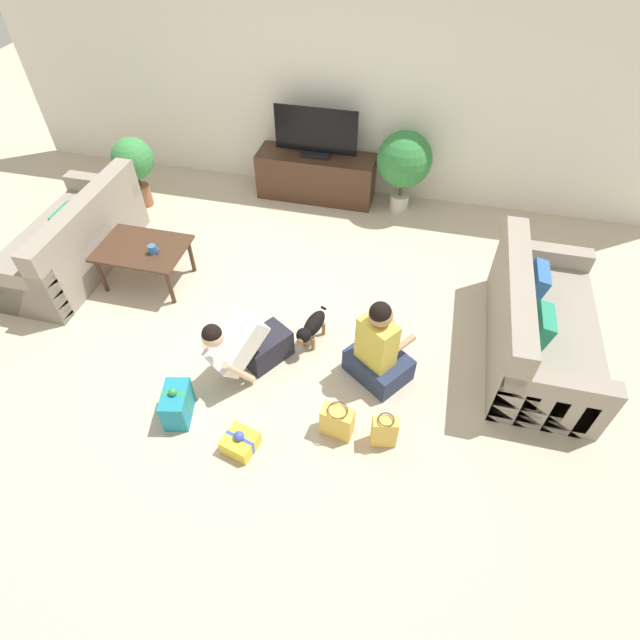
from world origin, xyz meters
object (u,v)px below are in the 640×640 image
object	(u,v)px
potted_plant_back_right	(404,161)
gift_bag_a	(337,422)
coffee_table	(143,251)
person_kneeling	(247,344)
gift_box_b	(177,404)
tv_console	(316,176)
sofa_left	(72,242)
person_sitting	(378,351)
mug	(153,249)
sofa_right	(537,327)
dog	(312,327)
gift_box_a	(240,442)
gift_bag_b	(384,431)
tv	(316,135)
potted_plant_corner_left	(134,162)

from	to	relation	value
potted_plant_back_right	gift_bag_a	bearing A→B (deg)	-91.29
coffee_table	person_kneeling	bearing A→B (deg)	-32.18
potted_plant_back_right	gift_box_b	distance (m)	3.80
tv_console	sofa_left	bearing A→B (deg)	-138.85
person_sitting	mug	bearing A→B (deg)	20.26
sofa_right	gift_box_b	xyz separation A→B (m)	(-2.89, -1.45, -0.14)
person_kneeling	coffee_table	bearing A→B (deg)	-179.55
tv_console	dog	size ratio (longest dim) A/B	2.83
potted_plant_back_right	gift_box_a	xyz separation A→B (m)	(-0.79, -3.67, -0.58)
coffee_table	tv_console	xyz separation A→B (m)	(1.33, 2.04, -0.11)
potted_plant_back_right	dog	bearing A→B (deg)	-101.67
coffee_table	gift_box_a	world-z (taller)	coffee_table
tv_console	gift_bag_b	distance (m)	3.68
sofa_right	gift_bag_a	size ratio (longest dim) A/B	5.74
sofa_left	tv_console	size ratio (longest dim) A/B	1.23
gift_bag_a	gift_bag_b	xyz separation A→B (m)	(0.38, -0.01, 0.01)
sofa_left	gift_bag_a	distance (m)	3.56
tv	gift_box_b	distance (m)	3.63
sofa_right	potted_plant_corner_left	world-z (taller)	potted_plant_corner_left
person_sitting	gift_bag_a	world-z (taller)	person_sitting
person_sitting	tv_console	bearing A→B (deg)	-30.46
sofa_right	coffee_table	distance (m)	3.91
tv_console	gift_bag_b	world-z (taller)	tv_console
sofa_left	person_sitting	size ratio (longest dim) A/B	1.99
tv	potted_plant_corner_left	distance (m)	2.22
tv	gift_bag_b	size ratio (longest dim) A/B	3.06
tv_console	person_kneeling	size ratio (longest dim) A/B	1.79
gift_bag_a	potted_plant_corner_left	bearing A→B (deg)	138.93
potted_plant_corner_left	dog	size ratio (longest dim) A/B	1.69
potted_plant_back_right	dog	size ratio (longest dim) A/B	1.93
sofa_right	gift_bag_b	distance (m)	1.77
gift_box_a	mug	size ratio (longest dim) A/B	2.48
coffee_table	person_kneeling	size ratio (longest dim) A/B	1.08
dog	gift_bag_a	world-z (taller)	dog
dog	gift_box_b	size ratio (longest dim) A/B	1.40
tv	gift_bag_a	xyz separation A→B (m)	(1.01, -3.40, -0.68)
gift_bag_b	mug	size ratio (longest dim) A/B	2.75
person_kneeling	potted_plant_corner_left	bearing A→B (deg)	167.03
person_sitting	potted_plant_corner_left	bearing A→B (deg)	3.84
sofa_left	dog	world-z (taller)	sofa_left
tv	gift_box_b	size ratio (longest dim) A/B	2.72
sofa_right	potted_plant_back_right	world-z (taller)	potted_plant_back_right
tv_console	gift_box_b	xyz separation A→B (m)	(-0.31, -3.55, -0.14)
tv	potted_plant_back_right	distance (m)	1.10
potted_plant_corner_left	potted_plant_back_right	distance (m)	3.24
gift_box_b	potted_plant_corner_left	bearing A→B (deg)	122.04
coffee_table	gift_bag_b	world-z (taller)	coffee_table
coffee_table	potted_plant_corner_left	xyz separation A→B (m)	(-0.76, 1.34, 0.19)
gift_bag_a	mug	distance (m)	2.56
gift_box_b	mug	world-z (taller)	mug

